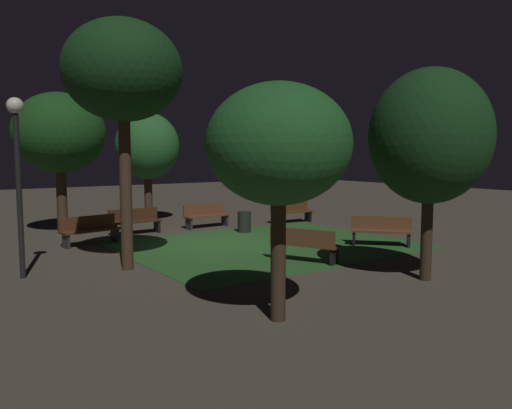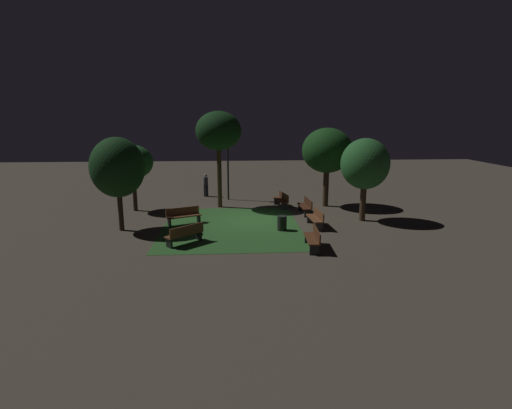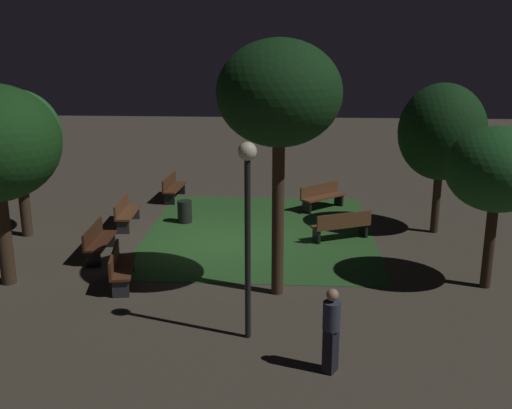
# 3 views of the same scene
# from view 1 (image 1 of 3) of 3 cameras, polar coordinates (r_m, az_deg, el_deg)

# --- Properties ---
(ground_plane) EXTENTS (60.00, 60.00, 0.00)m
(ground_plane) POSITION_cam_1_polar(r_m,az_deg,el_deg) (15.75, -4.30, -4.41)
(ground_plane) COLOR #4C4438
(grass_lawn) EXTENTS (8.42, 6.97, 0.01)m
(grass_lawn) POSITION_cam_1_polar(r_m,az_deg,el_deg) (15.43, 1.25, -4.59)
(grass_lawn) COLOR #2D6028
(grass_lawn) RESTS_ON ground
(bench_front_right) EXTENTS (1.82, 0.58, 0.88)m
(bench_front_right) POSITION_cam_1_polar(r_m,az_deg,el_deg) (19.13, -5.65, -1.17)
(bench_front_right) COLOR brown
(bench_front_right) RESTS_ON ground
(bench_corner) EXTENTS (1.82, 0.56, 0.88)m
(bench_corner) POSITION_cam_1_polar(r_m,az_deg,el_deg) (17.93, -13.52, -1.76)
(bench_corner) COLOR #422314
(bench_corner) RESTS_ON ground
(bench_front_left) EXTENTS (1.83, 0.58, 0.88)m
(bench_front_left) POSITION_cam_1_polar(r_m,az_deg,el_deg) (20.38, 4.01, -0.73)
(bench_front_left) COLOR #512D19
(bench_front_left) RESTS_ON ground
(bench_back_row) EXTENTS (1.57, 1.65, 0.88)m
(bench_back_row) POSITION_cam_1_polar(r_m,az_deg,el_deg) (15.73, 13.95, -2.80)
(bench_back_row) COLOR brown
(bench_back_row) RESTS_ON ground
(bench_by_lamp) EXTENTS (1.19, 1.84, 0.88)m
(bench_by_lamp) POSITION_cam_1_polar(r_m,az_deg,el_deg) (13.01, 5.42, -4.42)
(bench_by_lamp) COLOR brown
(bench_by_lamp) RESTS_ON ground
(bench_path_side) EXTENTS (1.86, 0.79, 0.88)m
(bench_path_side) POSITION_cam_1_polar(r_m,az_deg,el_deg) (16.22, -18.24, -2.67)
(bench_path_side) COLOR #512D19
(bench_path_side) RESTS_ON ground
(tree_tall_center) EXTENTS (2.37, 2.37, 3.92)m
(tree_tall_center) POSITION_cam_1_polar(r_m,az_deg,el_deg) (8.20, 2.58, 6.68)
(tree_tall_center) COLOR #38281C
(tree_tall_center) RESTS_ON ground
(tree_back_right) EXTENTS (2.60, 2.60, 4.60)m
(tree_back_right) POSITION_cam_1_polar(r_m,az_deg,el_deg) (11.53, 19.05, 7.24)
(tree_back_right) COLOR #38281C
(tree_back_right) RESTS_ON ground
(tree_lawn_side) EXTENTS (2.76, 2.76, 5.87)m
(tree_lawn_side) POSITION_cam_1_polar(r_m,az_deg,el_deg) (12.46, -14.82, 14.21)
(tree_lawn_side) COLOR #423021
(tree_lawn_side) RESTS_ON ground
(tree_left_canopy) EXTENTS (2.56, 2.56, 4.44)m
(tree_left_canopy) POSITION_cam_1_polar(r_m,az_deg,el_deg) (21.00, -12.18, 6.42)
(tree_left_canopy) COLOR #423021
(tree_left_canopy) RESTS_ON ground
(tree_near_wall) EXTENTS (3.09, 3.09, 4.87)m
(tree_near_wall) POSITION_cam_1_polar(r_m,az_deg,el_deg) (18.73, -21.34, 7.49)
(tree_near_wall) COLOR #423021
(tree_near_wall) RESTS_ON ground
(lamp_post_plaza_west) EXTENTS (0.36, 0.36, 3.99)m
(lamp_post_plaza_west) POSITION_cam_1_polar(r_m,az_deg,el_deg) (12.24, -25.36, 5.15)
(lamp_post_plaza_west) COLOR black
(lamp_post_plaza_west) RESTS_ON ground
(trash_bin) EXTENTS (0.47, 0.47, 0.74)m
(trash_bin) POSITION_cam_1_polar(r_m,az_deg,el_deg) (17.88, -1.34, -1.99)
(trash_bin) COLOR black
(trash_bin) RESTS_ON ground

